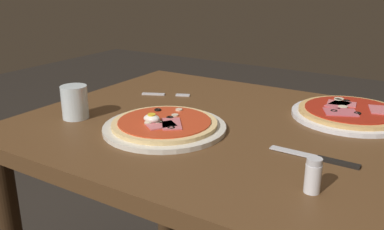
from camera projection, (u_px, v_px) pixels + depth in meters
name	position (u px, v px, depth m)	size (l,w,h in m)	color
dining_table	(224.00, 166.00, 1.15)	(1.06, 0.85, 0.75)	brown
pizza_foreground	(164.00, 125.00, 1.06)	(0.31, 0.31, 0.05)	silver
pizza_across_left	(351.00, 113.00, 1.16)	(0.32, 0.32, 0.03)	white
water_glass_near	(75.00, 104.00, 1.14)	(0.07, 0.07, 0.09)	silver
fork	(162.00, 94.00, 1.37)	(0.15, 0.08, 0.00)	silver
knife	(320.00, 158.00, 0.90)	(0.20, 0.02, 0.01)	silver
salt_shaker	(313.00, 176.00, 0.75)	(0.03, 0.03, 0.07)	white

